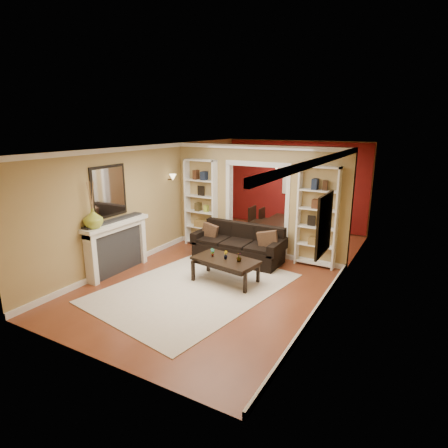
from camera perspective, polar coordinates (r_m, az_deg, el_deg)
The scene contains 30 objects.
floor at distance 8.62m, azimuth 1.62°, elevation -6.62°, with size 8.00×8.00×0.00m, color brown.
ceiling at distance 8.03m, azimuth 1.77°, elevation 11.59°, with size 8.00×8.00×0.00m, color white.
wall_back at distance 11.85m, azimuth 10.81°, elevation 5.89°, with size 8.00×8.00×0.00m, color tan.
wall_front at distance 5.18m, azimuth -19.58°, elevation -6.63°, with size 8.00×8.00×0.00m, color tan.
wall_left at distance 9.46m, azimuth -10.48°, elevation 3.62°, with size 8.00×8.00×0.00m, color tan.
wall_right at distance 7.47m, azimuth 17.13°, elevation 0.16°, with size 8.00×8.00×0.00m, color tan.
partition_wall at distance 9.28m, azimuth 5.16°, elevation 3.59°, with size 4.50×0.15×2.70m, color tan.
red_back_panel at distance 11.82m, azimuth 10.75°, elevation 5.73°, with size 4.44×0.04×2.64m, color maroon.
dining_window at distance 11.75m, azimuth 10.74°, elevation 6.81°, with size 0.78×0.03×0.98m, color #8CA5CC.
area_rug at distance 7.62m, azimuth -4.43°, elevation -9.64°, with size 2.75×3.85×0.01m, color silver.
sofa at distance 8.92m, azimuth 2.17°, elevation -2.98°, with size 2.17×0.94×0.85m, color black.
pillow_left at distance 9.21m, azimuth -2.14°, elevation -1.20°, with size 0.39×0.11×0.39m, color brown.
pillow_right at distance 8.53m, azimuth 6.73°, elevation -2.43°, with size 0.45×0.13×0.45m, color brown.
coffee_table at distance 7.78m, azimuth 0.22°, elevation -7.09°, with size 1.33×0.72×0.50m, color black.
plant_left at distance 7.81m, azimuth -1.76°, elevation -4.34°, with size 0.09×0.06×0.18m, color #336626.
plant_center at distance 7.66m, azimuth 0.23°, elevation -4.74°, with size 0.10×0.08×0.17m, color #336626.
plant_right at distance 7.52m, azimuth 2.29°, elevation -5.07°, with size 0.11×0.11×0.19m, color #336626.
bookshelf_left at distance 9.90m, azimuth -3.48°, elevation 3.17°, with size 0.90×0.30×2.30m, color white.
bookshelf_right at distance 8.65m, azimuth 14.04°, elevation 1.00°, with size 0.90×0.30×2.30m, color white.
fireplace at distance 8.48m, azimuth -15.87°, elevation -3.43°, with size 0.32×1.70×1.16m, color white.
vase at distance 7.89m, azimuth -19.31°, elevation 0.81°, with size 0.38×0.38×0.40m, color #9FB139.
mirror at distance 8.29m, azimuth -17.16°, elevation 4.77°, with size 0.03×0.95×1.10m, color silver.
wall_sconce at distance 9.74m, azimuth -8.08°, elevation 6.91°, with size 0.18×0.18×0.22m, color #FFE0A5.
framed_art at distance 6.49m, azimuth 14.96°, elevation -0.07°, with size 0.04×0.85×1.05m, color black.
dining_table at distance 10.80m, azimuth 8.78°, elevation -0.79°, with size 0.84×1.51×0.53m, color black.
dining_chair_nw at distance 10.68m, azimuth 5.49°, elevation 0.23°, with size 0.46×0.46×0.92m, color black.
dining_chair_ne at distance 10.30m, azimuth 11.08°, elevation -0.57°, with size 0.45×0.45×0.92m, color black.
dining_chair_sw at distance 11.24m, azimuth 6.74°, elevation 0.53°, with size 0.38×0.38×0.77m, color black.
dining_chair_se at distance 10.86m, azimuth 12.10°, elevation 0.13°, with size 0.44×0.44×0.90m, color black.
chandelier at distance 10.54m, azimuth 8.66°, elevation 8.55°, with size 0.50×0.50×0.30m, color #362418.
Camera 1 is at (3.73, -7.09, 3.19)m, focal length 30.00 mm.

